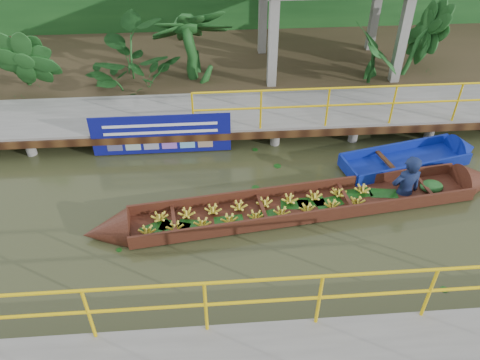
{
  "coord_description": "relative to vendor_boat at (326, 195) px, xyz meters",
  "views": [
    {
      "loc": [
        -0.63,
        -7.13,
        6.52
      ],
      "look_at": [
        -0.05,
        0.5,
        0.6
      ],
      "focal_mm": 35.0,
      "sensor_mm": 36.0,
      "label": 1
    }
  ],
  "objects": [
    {
      "name": "far_dock",
      "position": [
        -1.7,
        3.2,
        0.17
      ],
      "size": [
        16.0,
        2.06,
        1.66
      ],
      "color": "slate",
      "rests_on": "ground"
    },
    {
      "name": "vendor_boat",
      "position": [
        0.0,
        0.0,
        0.0
      ],
      "size": [
        9.03,
        2.02,
        2.27
      ],
      "rotation": [
        0.0,
        0.0,
        0.13
      ],
      "color": "#38170F",
      "rests_on": "ground"
    },
    {
      "name": "land_strip",
      "position": [
        -1.72,
        7.28,
        -0.08
      ],
      "size": [
        30.0,
        8.0,
        0.45
      ],
      "primitive_type": "cube",
      "color": "#302818",
      "rests_on": "ground"
    },
    {
      "name": "blue_banner",
      "position": [
        -3.51,
        2.26,
        0.25
      ],
      "size": [
        3.32,
        0.04,
        1.04
      ],
      "color": "navy",
      "rests_on": "ground"
    },
    {
      "name": "tropical_plants",
      "position": [
        -2.92,
        5.08,
        1.15
      ],
      "size": [
        14.61,
        1.61,
        2.01
      ],
      "color": "#143F17",
      "rests_on": "ground"
    },
    {
      "name": "ground",
      "position": [
        -1.72,
        -0.22,
        -0.3
      ],
      "size": [
        80.0,
        80.0,
        0.0
      ],
      "primitive_type": "plane",
      "color": "#2F361B",
      "rests_on": "ground"
    },
    {
      "name": "moored_blue_boat",
      "position": [
        2.99,
        1.47,
        -0.16
      ],
      "size": [
        3.58,
        1.62,
        0.83
      ],
      "rotation": [
        0.0,
        0.0,
        0.22
      ],
      "color": "navy",
      "rests_on": "ground"
    }
  ]
}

